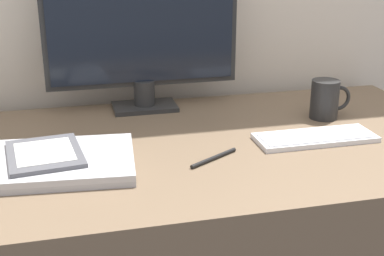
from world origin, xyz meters
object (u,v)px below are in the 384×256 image
at_px(pen, 214,158).
at_px(laptop, 52,163).
at_px(ereader, 45,154).
at_px(monitor, 142,27).
at_px(coffee_mug, 326,99).
at_px(keyboard, 315,137).

bearing_deg(pen, laptop, 173.49).
bearing_deg(pen, ereader, 172.16).
bearing_deg(ereader, monitor, 52.46).
relative_size(monitor, coffee_mug, 4.71).
height_order(monitor, ereader, monitor).
bearing_deg(coffee_mug, keyboard, -123.67).
relative_size(ereader, pen, 1.66).
height_order(monitor, laptop, monitor).
bearing_deg(monitor, coffee_mug, -23.10).
relative_size(monitor, ereader, 2.61).
xyz_separation_m(keyboard, ereader, (-0.62, -0.01, 0.02)).
distance_m(keyboard, laptop, 0.61).
xyz_separation_m(monitor, ereader, (-0.26, -0.34, -0.20)).
xyz_separation_m(monitor, coffee_mug, (0.45, -0.19, -0.18)).
bearing_deg(coffee_mug, ereader, -168.06).
relative_size(keyboard, coffee_mug, 2.58).
bearing_deg(laptop, pen, -6.51).
bearing_deg(coffee_mug, pen, -151.09).
distance_m(monitor, keyboard, 0.54).
distance_m(monitor, ereader, 0.48).
height_order(coffee_mug, pen, coffee_mug).
bearing_deg(laptop, ereader, 143.57).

